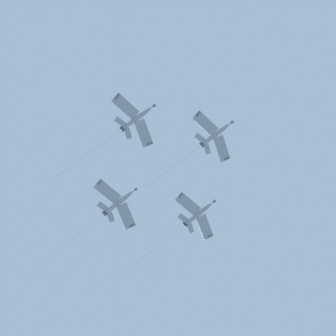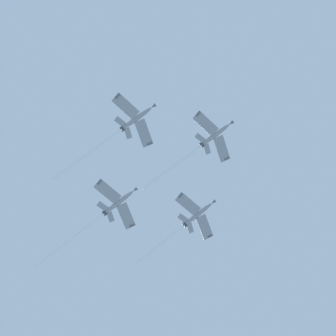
# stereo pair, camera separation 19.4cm
# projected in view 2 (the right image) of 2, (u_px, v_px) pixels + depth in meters

# --- Properties ---
(jet_lead) EXTENTS (28.10, 27.57, 13.29)m
(jet_lead) POSITION_uv_depth(u_px,v_px,m) (200.00, 146.00, 180.68)
(jet_lead) COLOR gray
(jet_left_wing) EXTENTS (25.80, 25.69, 12.46)m
(jet_left_wing) POSITION_uv_depth(u_px,v_px,m) (189.00, 221.00, 184.70)
(jet_left_wing) COLOR gray
(jet_right_wing) EXTENTS (29.80, 28.94, 15.13)m
(jet_right_wing) POSITION_uv_depth(u_px,v_px,m) (119.00, 131.00, 172.66)
(jet_right_wing) COLOR gray
(jet_slot) EXTENTS (29.78, 29.28, 15.13)m
(jet_slot) POSITION_uv_depth(u_px,v_px,m) (107.00, 211.00, 177.08)
(jet_slot) COLOR gray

